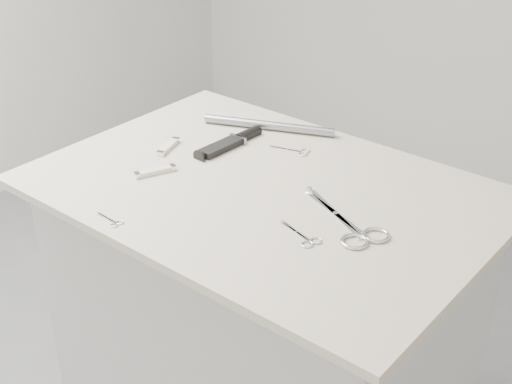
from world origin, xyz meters
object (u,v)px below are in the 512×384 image
Objects in this scene: large_shears at (354,229)px; pocket_knife_a at (155,171)px; tiny_scissors at (112,221)px; metal_rail at (269,125)px; plinth at (263,350)px; embroidery_scissors_b at (296,151)px; pocket_knife_b at (168,146)px; embroidery_scissors_a at (304,238)px; sheathed_knife at (233,142)px.

large_shears is 2.46× the size of pocket_knife_a.
metal_rail reaches higher than tiny_scissors.
plinth is 0.58m from tiny_scissors.
large_shears reaches higher than embroidery_scissors_b.
metal_rail reaches higher than pocket_knife_b.
pocket_knife_b reaches higher than embroidery_scissors_a.
pocket_knife_a reaches higher than embroidery_scissors_b.
metal_rail is at bearing -2.81° from sheathed_knife.
embroidery_scissors_b and tiny_scissors have the same top height.
metal_rail reaches higher than sheathed_knife.
embroidery_scissors_b is 0.16m from sheathed_knife.
embroidery_scissors_a is at bearing -122.29° from pocket_knife_b.
plinth is at bearing -41.38° from pocket_knife_a.
pocket_knife_b is at bearing -115.89° from metal_rail.
pocket_knife_b is (-0.07, 0.11, 0.00)m from pocket_knife_a.
metal_rail is at bearing 96.38° from tiny_scissors.
pocket_knife_a reaches higher than large_shears.
embroidery_scissors_a reaches higher than plinth.
embroidery_scissors_a is 0.31× the size of metal_rail.
sheathed_knife is 2.03× the size of pocket_knife_a.
metal_rail is at bearing 139.03° from embroidery_scissors_b.
tiny_scissors is at bearing -134.76° from embroidery_scissors_a.
embroidery_scissors_a is 0.39m from tiny_scissors.
embroidery_scissors_a is at bearing -30.56° from plinth.
embroidery_scissors_b is at bearing -7.82° from pocket_knife_a.
tiny_scissors is at bearing -117.46° from embroidery_scissors_b.
pocket_knife_b is (-0.11, -0.12, -0.00)m from sheathed_knife.
pocket_knife_b is (-0.30, 0.00, 0.48)m from plinth.
large_shears is 0.51m from metal_rail.
large_shears is 2.23× the size of embroidery_scissors_a.
plinth is 12.65× the size of tiny_scissors.
embroidery_scissors_b is (-0.05, 0.19, 0.47)m from plinth.
large_shears is at bearing -57.12° from pocket_knife_a.
large_shears is at bearing 37.80° from tiny_scissors.
plinth is 0.52m from embroidery_scissors_a.
pocket_knife_a is (-0.23, -0.11, 0.48)m from plinth.
embroidery_scissors_a is 1.50× the size of tiny_scissors.
embroidery_scissors_a is at bearing -100.82° from large_shears.
embroidery_scissors_a is at bearing 32.59° from tiny_scissors.
pocket_knife_a is (-0.48, -0.08, 0.00)m from large_shears.
sheathed_knife reaches higher than pocket_knife_a.
tiny_scissors is 0.43m from sheathed_knife.
embroidery_scissors_a is (0.19, -0.11, 0.47)m from plinth.
plinth is 9.09× the size of embroidery_scissors_b.
sheathed_knife is at bearing 147.76° from plinth.
large_shears reaches higher than plinth.
large_shears is at bearing -105.95° from sheathed_knife.
embroidery_scissors_b is at bearing 144.12° from embroidery_scissors_a.
metal_rail is at bearing -44.78° from pocket_knife_b.
large_shears is 1.21× the size of sheathed_knife.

